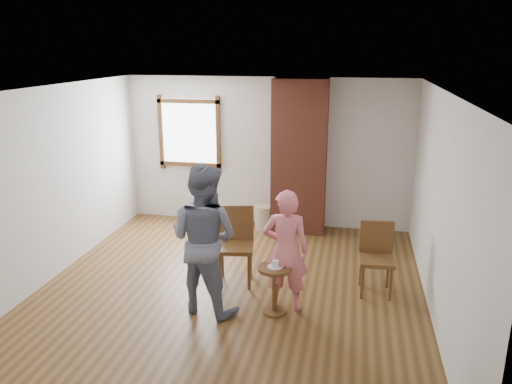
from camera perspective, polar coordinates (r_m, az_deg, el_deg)
ground at (r=6.66m, az=-3.07°, el=-11.38°), size 5.50×5.50×0.00m
room_shell at (r=6.62m, az=-2.48°, el=5.13°), size 5.04×5.52×2.62m
brick_chimney at (r=8.44m, az=4.97°, el=4.02°), size 0.90×0.50×2.60m
stoneware_crock at (r=8.72m, az=1.03°, el=-2.92°), size 0.44×0.44×0.43m
dark_pot at (r=8.99m, az=-5.28°, el=-3.31°), size 0.19×0.19×0.16m
dining_chair_left at (r=6.75m, az=-2.37°, el=-5.54°), size 0.56×0.56×1.03m
dining_chair_right at (r=6.66m, az=13.59°, el=-6.87°), size 0.45×0.45×0.93m
side_table at (r=6.01m, az=2.15°, el=-10.26°), size 0.40×0.40×0.60m
cake_plate at (r=5.92m, az=2.17°, el=-8.52°), size 0.18×0.18×0.01m
cake_slice at (r=5.91m, az=2.27°, el=-8.23°), size 0.08×0.07×0.06m
man at (r=5.93m, az=-5.98°, el=-5.34°), size 1.04×0.90×1.82m
person_pink at (r=5.98m, az=3.41°, el=-6.72°), size 0.57×0.40×1.51m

